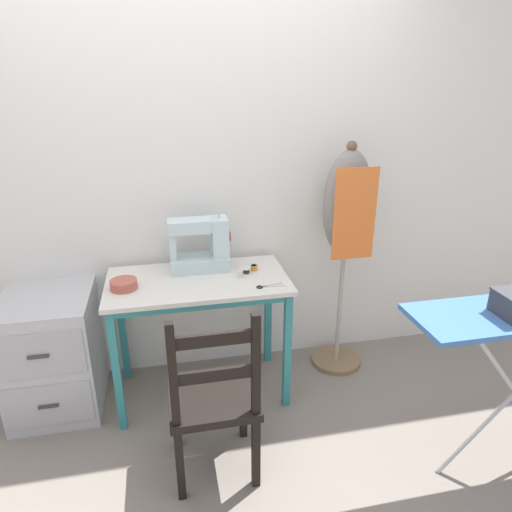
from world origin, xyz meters
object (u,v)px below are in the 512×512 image
(fabric_bowl, at_px, (124,284))
(wooden_chair, at_px, (213,399))
(thread_spool_near_machine, at_px, (240,274))
(thread_spool_mid_table, at_px, (246,271))
(scissors, at_px, (266,286))
(filing_cabinet, at_px, (54,352))
(dress_form, at_px, (347,218))
(sewing_machine, at_px, (203,246))
(thread_spool_far_edge, at_px, (254,268))

(fabric_bowl, relative_size, wooden_chair, 0.16)
(thread_spool_near_machine, relative_size, wooden_chair, 0.04)
(thread_spool_near_machine, xyz_separation_m, thread_spool_mid_table, (0.04, 0.04, -0.00))
(scissors, relative_size, filing_cabinet, 0.22)
(scissors, height_order, dress_form, dress_form)
(sewing_machine, xyz_separation_m, thread_spool_mid_table, (0.23, -0.11, -0.13))
(thread_spool_far_edge, bearing_deg, wooden_chair, -116.25)
(scissors, relative_size, dress_form, 0.10)
(sewing_machine, bearing_deg, dress_form, -1.75)
(dress_form, bearing_deg, filing_cabinet, -178.23)
(scissors, distance_m, thread_spool_near_machine, 0.19)
(thread_spool_mid_table, xyz_separation_m, filing_cabinet, (-1.09, 0.03, -0.41))
(fabric_bowl, height_order, thread_spool_near_machine, fabric_bowl)
(thread_spool_near_machine, xyz_separation_m, wooden_chair, (-0.23, -0.59, -0.34))
(thread_spool_mid_table, bearing_deg, wooden_chair, -113.60)
(scissors, bearing_deg, dress_form, 26.96)
(wooden_chair, bearing_deg, thread_spool_far_edge, 63.75)
(fabric_bowl, height_order, wooden_chair, wooden_chair)
(scissors, bearing_deg, thread_spool_far_edge, 94.78)
(thread_spool_far_edge, bearing_deg, thread_spool_mid_table, -149.88)
(fabric_bowl, distance_m, thread_spool_mid_table, 0.67)
(sewing_machine, relative_size, thread_spool_near_machine, 9.12)
(sewing_machine, distance_m, wooden_chair, 0.88)
(thread_spool_mid_table, relative_size, dress_form, 0.03)
(sewing_machine, distance_m, dress_form, 0.86)
(sewing_machine, xyz_separation_m, filing_cabinet, (-0.86, -0.08, -0.54))
(scissors, bearing_deg, thread_spool_mid_table, 109.53)
(thread_spool_near_machine, distance_m, filing_cabinet, 1.13)
(scissors, height_order, thread_spool_far_edge, thread_spool_far_edge)
(thread_spool_near_machine, distance_m, thread_spool_mid_table, 0.06)
(scissors, distance_m, filing_cabinet, 1.25)
(thread_spool_near_machine, bearing_deg, dress_form, 11.14)
(sewing_machine, height_order, wooden_chair, sewing_machine)
(scissors, bearing_deg, fabric_bowl, 169.86)
(thread_spool_near_machine, bearing_deg, filing_cabinet, 175.75)
(wooden_chair, bearing_deg, thread_spool_near_machine, 68.52)
(thread_spool_far_edge, bearing_deg, scissors, -85.22)
(thread_spool_mid_table, relative_size, thread_spool_far_edge, 1.04)
(thread_spool_near_machine, bearing_deg, sewing_machine, 139.82)
(fabric_bowl, distance_m, filing_cabinet, 0.61)
(thread_spool_far_edge, height_order, wooden_chair, wooden_chair)
(scissors, height_order, wooden_chair, wooden_chair)
(scissors, relative_size, wooden_chair, 0.17)
(fabric_bowl, bearing_deg, dress_form, 6.61)
(sewing_machine, relative_size, fabric_bowl, 2.45)
(fabric_bowl, relative_size, dress_form, 0.10)
(thread_spool_mid_table, height_order, dress_form, dress_form)
(fabric_bowl, xyz_separation_m, dress_form, (1.28, 0.15, 0.24))
(wooden_chair, height_order, filing_cabinet, wooden_chair)
(filing_cabinet, bearing_deg, fabric_bowl, -12.73)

